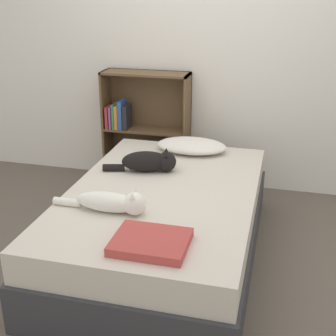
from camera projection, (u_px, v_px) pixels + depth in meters
The scene contains 8 objects.
ground_plane at pixel (163, 255), 3.34m from camera, with size 8.00×8.00×0.00m, color brown.
wall_back at pixel (203, 50), 4.10m from camera, with size 8.00×0.06×2.50m.
bed at pixel (163, 224), 3.24m from camera, with size 1.27×1.99×0.51m.
pillow at pixel (192, 146), 3.82m from camera, with size 0.57×0.36×0.10m.
cat_light at pixel (113, 202), 2.83m from camera, with size 0.60×0.14×0.16m.
cat_dark at pixel (150, 162), 3.42m from camera, with size 0.53×0.23×0.17m.
bookshelf at pixel (144, 126), 4.37m from camera, with size 0.79×0.26×1.06m.
blanket_fold at pixel (151, 242), 2.47m from camera, with size 0.40×0.33×0.05m.
Camera 1 is at (0.74, -2.76, 1.83)m, focal length 50.00 mm.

